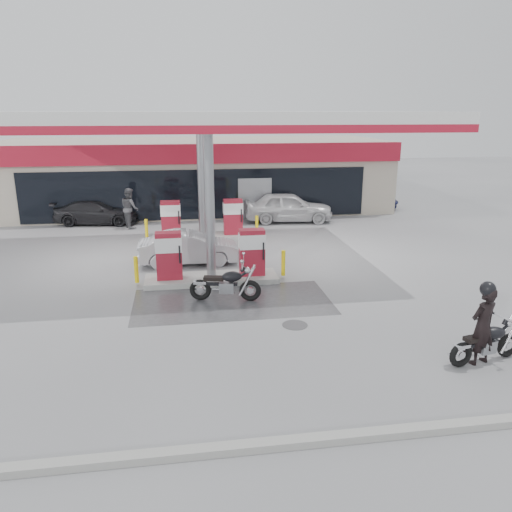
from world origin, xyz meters
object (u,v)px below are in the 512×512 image
(pump_island_far, at_px, (202,224))
(parked_car_left, at_px, (96,212))
(main_motorcycle, at_px, (487,344))
(parked_motorcycle, at_px, (226,285))
(parked_car_right, at_px, (361,199))
(attendant, at_px, (130,208))
(pump_island_near, at_px, (211,261))
(hatchback_silver, at_px, (189,248))
(biker_main, at_px, (483,326))
(sedan_white, at_px, (289,207))

(pump_island_far, distance_m, parked_car_left, 6.60)
(main_motorcycle, distance_m, parked_car_left, 20.06)
(parked_motorcycle, relative_size, parked_car_right, 0.51)
(attendant, relative_size, parked_car_right, 0.47)
(pump_island_near, distance_m, parked_motorcycle, 1.91)
(pump_island_far, xyz_separation_m, hatchback_silver, (-0.70, -3.80, -0.08))
(biker_main, xyz_separation_m, sedan_white, (-1.07, 15.74, -0.16))
(main_motorcycle, distance_m, attendant, 18.09)
(pump_island_far, height_order, parked_car_right, pump_island_far)
(attendant, bearing_deg, parked_car_left, 33.01)
(sedan_white, relative_size, parked_car_right, 1.07)
(biker_main, bearing_deg, main_motorcycle, 173.92)
(pump_island_near, bearing_deg, pump_island_far, 90.00)
(pump_island_far, bearing_deg, sedan_white, 32.98)
(biker_main, relative_size, parked_motorcycle, 0.85)
(sedan_white, height_order, parked_car_right, sedan_white)
(main_motorcycle, bearing_deg, hatchback_silver, 115.22)
(parked_car_right, bearing_deg, hatchback_silver, 149.18)
(pump_island_near, xyz_separation_m, parked_motorcycle, (0.33, -1.87, -0.21))
(biker_main, distance_m, parked_car_right, 19.15)
(hatchback_silver, bearing_deg, biker_main, -144.24)
(parked_motorcycle, height_order, parked_car_left, parked_car_left)
(sedan_white, distance_m, attendant, 8.10)
(main_motorcycle, height_order, parked_car_left, parked_car_left)
(sedan_white, height_order, attendant, attendant)
(biker_main, xyz_separation_m, hatchback_silver, (-6.42, 8.92, -0.31))
(sedan_white, bearing_deg, parked_car_right, -53.29)
(attendant, height_order, parked_car_right, attendant)
(parked_motorcycle, bearing_deg, pump_island_near, 111.00)
(main_motorcycle, bearing_deg, pump_island_near, 120.05)
(parked_motorcycle, relative_size, parked_car_left, 0.52)
(pump_island_near, bearing_deg, parked_car_right, 50.86)
(parked_car_left, bearing_deg, main_motorcycle, -138.52)
(hatchback_silver, relative_size, parked_car_right, 0.89)
(hatchback_silver, distance_m, parked_car_left, 9.03)
(attendant, bearing_deg, parked_motorcycle, 176.02)
(pump_island_near, bearing_deg, parked_motorcycle, -79.88)
(parked_motorcycle, distance_m, parked_car_left, 13.12)
(sedan_white, relative_size, attendant, 2.29)
(biker_main, bearing_deg, pump_island_near, -68.25)
(pump_island_near, xyz_separation_m, main_motorcycle, (5.91, -6.68, -0.26))
(biker_main, bearing_deg, parked_car_left, -75.41)
(pump_island_near, height_order, pump_island_far, same)
(biker_main, height_order, parked_car_left, biker_main)
(pump_island_far, distance_m, biker_main, 13.95)
(pump_island_far, relative_size, main_motorcycle, 2.59)
(pump_island_near, distance_m, hatchback_silver, 2.31)
(pump_island_near, xyz_separation_m, parked_car_left, (-5.24, 10.00, -0.10))
(attendant, bearing_deg, main_motorcycle, -172.30)
(parked_motorcycle, relative_size, hatchback_silver, 0.58)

